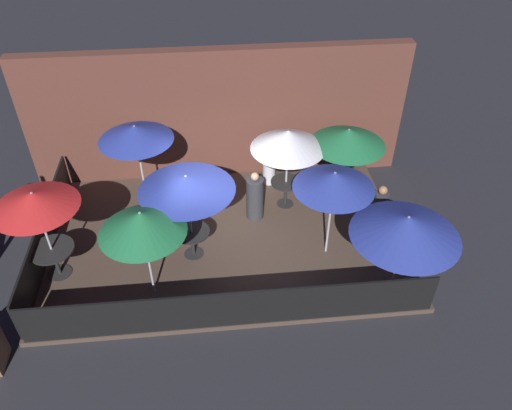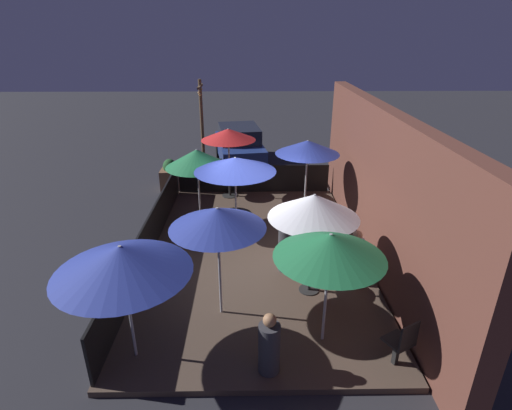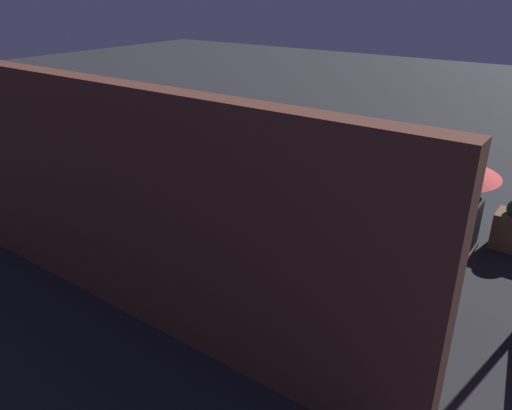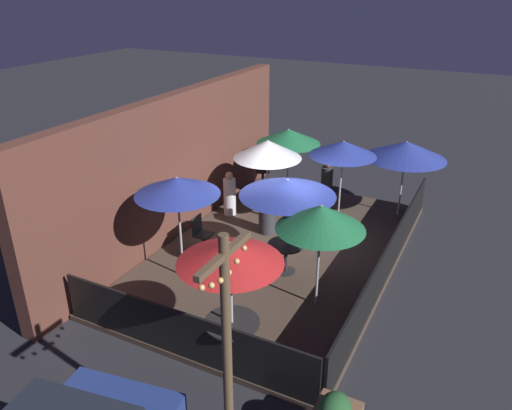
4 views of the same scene
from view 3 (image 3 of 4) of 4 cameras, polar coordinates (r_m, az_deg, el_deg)
ground_plane at (r=10.47m, az=-2.36°, el=-3.87°), size 60.00×60.00×0.00m
patio_deck at (r=10.44m, az=-2.37°, el=-3.58°), size 8.40×5.30×0.12m
building_wall at (r=7.85m, az=-15.71°, el=0.27°), size 10.00×0.36×3.69m
fence_front at (r=12.19m, az=5.20°, el=3.25°), size 8.20×0.05×0.95m
fence_side_left at (r=8.56m, az=20.19°, el=-7.73°), size 0.05×5.10×0.95m
patio_umbrella_0 at (r=9.59m, az=2.99°, el=7.54°), size 2.06×2.06×2.24m
patio_umbrella_1 at (r=8.70m, az=20.92°, el=4.49°), size 1.74×1.74×2.28m
patio_umbrella_2 at (r=9.99m, az=-13.94°, el=6.99°), size 1.82×1.82×2.21m
patio_umbrella_3 at (r=11.65m, az=-9.41°, el=10.19°), size 1.76×1.76×2.26m
patio_umbrella_4 at (r=10.11m, az=10.38°, el=7.47°), size 1.73×1.73×2.21m
patio_umbrella_5 at (r=13.42m, az=-8.55°, el=11.33°), size 2.16×2.16×2.13m
patio_umbrella_6 at (r=11.12m, az=-19.12°, el=7.80°), size 1.86×1.86×2.13m
patio_umbrella_7 at (r=7.38m, az=2.40°, el=3.33°), size 1.79×1.79×2.36m
dining_table_0 at (r=10.12m, az=2.81°, el=-0.64°), size 0.82×0.82×0.71m
dining_table_1 at (r=9.27m, az=19.59°, el=-4.21°), size 0.96×0.96×0.76m
dining_table_2 at (r=10.47m, az=-13.20°, el=-0.31°), size 0.78×0.78×0.73m
patio_chair_0 at (r=8.56m, az=-5.12°, el=-6.06°), size 0.41×0.41×0.91m
patio_chair_1 at (r=11.54m, az=-24.63°, el=0.02°), size 0.54×0.54×0.93m
patron_0 at (r=12.64m, az=-16.53°, el=3.20°), size 0.49×0.49×1.12m
patron_1 at (r=9.69m, az=-16.44°, el=-2.75°), size 0.48×0.48×1.26m
patron_2 at (r=10.14m, az=-8.38°, el=-0.61°), size 0.61×0.61×1.34m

